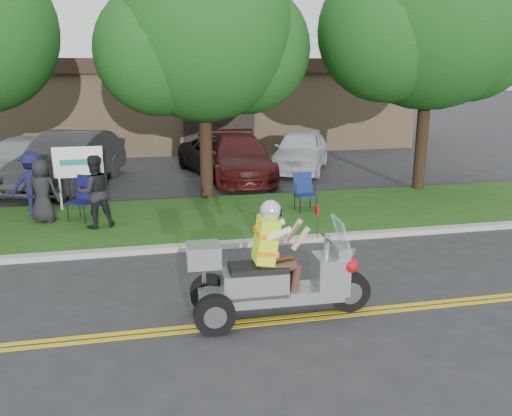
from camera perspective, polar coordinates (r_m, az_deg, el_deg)
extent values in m
plane|color=#28282B|center=(8.86, -2.56, -10.70)|extent=(120.00, 120.00, 0.00)
cube|color=gold|center=(8.34, -1.88, -12.37)|extent=(60.00, 0.10, 0.01)
cube|color=gold|center=(8.48, -2.07, -11.88)|extent=(60.00, 0.10, 0.01)
cube|color=#A8A89E|center=(11.63, -5.08, -3.97)|extent=(60.00, 0.25, 0.12)
cube|color=#194A13|center=(13.67, -6.20, -1.09)|extent=(60.00, 4.00, 0.10)
cube|color=#9E7F5B|center=(27.13, -5.19, 11.17)|extent=(18.00, 8.00, 4.00)
cube|color=black|center=(23.05, -4.01, 14.73)|extent=(18.00, 0.30, 0.60)
cylinder|color=#332114|center=(15.27, -5.34, 8.48)|extent=(0.36, 0.36, 4.20)
sphere|color=#144815|center=(15.19, -5.58, 18.08)|extent=(4.80, 4.80, 4.80)
sphere|color=#144815|center=(15.66, -1.12, 16.40)|extent=(3.60, 3.60, 3.60)
sphere|color=#144815|center=(14.88, -10.21, 15.95)|extent=(3.36, 3.36, 3.36)
cylinder|color=#332114|center=(17.08, 17.24, 9.53)|extent=(0.36, 0.36, 4.76)
sphere|color=#144815|center=(17.08, 18.04, 19.20)|extent=(5.60, 5.60, 5.60)
sphere|color=#144815|center=(18.02, 21.45, 17.03)|extent=(4.20, 4.20, 4.20)
sphere|color=#144815|center=(16.22, 13.72, 17.63)|extent=(3.92, 3.92, 3.92)
cylinder|color=silver|center=(14.99, -19.87, 1.49)|extent=(0.06, 0.06, 1.10)
cylinder|color=silver|center=(14.88, -16.06, 1.71)|extent=(0.06, 0.06, 1.10)
cube|color=white|center=(14.77, -18.23, 4.62)|extent=(1.25, 0.06, 0.80)
cylinder|color=black|center=(8.83, 9.81, -8.65)|extent=(0.66, 0.17, 0.66)
cylinder|color=black|center=(8.02, -4.36, -11.17)|extent=(0.62, 0.18, 0.61)
cylinder|color=black|center=(8.74, -4.93, -8.90)|extent=(0.62, 0.18, 0.61)
cube|color=#A4A6AD|center=(8.49, 2.05, -9.10)|extent=(2.10, 0.56, 0.20)
cube|color=#A4A6AD|center=(8.34, -0.16, -7.83)|extent=(1.00, 0.53, 0.38)
cube|color=black|center=(8.26, 0.21, -6.33)|extent=(0.89, 0.49, 0.11)
cube|color=#A4A6AD|center=(8.60, 7.83, -6.85)|extent=(0.51, 0.54, 0.60)
cube|color=silver|center=(8.43, 8.98, -2.75)|extent=(0.23, 0.51, 0.54)
cube|color=#A4A6AD|center=(8.07, -5.56, -4.95)|extent=(0.51, 0.47, 0.33)
sphere|color=#B20C0F|center=(8.47, 9.83, -5.85)|extent=(0.24, 0.24, 0.24)
cube|color=#A9DC17|center=(8.13, 1.05, -3.40)|extent=(0.39, 0.45, 0.71)
sphere|color=silver|center=(8.01, 1.53, -0.25)|extent=(0.32, 0.32, 0.32)
cylinder|color=black|center=(13.85, -19.21, -0.48)|extent=(0.03, 0.03, 0.45)
cylinder|color=black|center=(13.54, -17.60, -0.68)|extent=(0.03, 0.03, 0.45)
cylinder|color=black|center=(14.18, -18.07, -0.02)|extent=(0.03, 0.03, 0.45)
cylinder|color=black|center=(13.89, -16.48, -0.21)|extent=(0.03, 0.03, 0.45)
cube|color=#0E1042|center=(13.80, -17.92, 0.60)|extent=(0.75, 0.73, 0.04)
cube|color=#0E1042|center=(13.92, -17.40, 2.06)|extent=(0.56, 0.44, 0.61)
cylinder|color=black|center=(13.85, 4.68, 0.25)|extent=(0.03, 0.03, 0.40)
cylinder|color=black|center=(14.02, 6.36, 0.38)|extent=(0.03, 0.03, 0.40)
cylinder|color=black|center=(14.22, 4.09, 0.65)|extent=(0.03, 0.03, 0.40)
cylinder|color=black|center=(14.38, 5.73, 0.78)|extent=(0.03, 0.03, 0.40)
cube|color=#112151|center=(14.06, 5.24, 1.35)|extent=(0.54, 0.50, 0.04)
cube|color=#112151|center=(14.20, 4.93, 2.64)|extent=(0.52, 0.19, 0.55)
imported|color=black|center=(13.04, -16.63, 1.66)|extent=(0.98, 0.86, 1.70)
imported|color=#15163C|center=(14.62, -22.43, 2.35)|extent=(1.06, 0.64, 1.61)
imported|color=black|center=(13.93, -21.56, 1.67)|extent=(0.87, 0.72, 1.52)
imported|color=#9EA1A5|center=(18.68, -23.44, 4.51)|extent=(2.35, 4.91, 1.62)
imported|color=#28282B|center=(18.09, -19.03, 4.78)|extent=(3.38, 5.50, 1.71)
imported|color=black|center=(19.16, -3.56, 5.43)|extent=(3.05, 4.89, 1.26)
imported|color=#43100F|center=(18.44, -1.81, 5.36)|extent=(2.20, 5.05, 1.44)
imported|color=silver|center=(19.88, 4.69, 6.07)|extent=(3.37, 4.66, 1.47)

